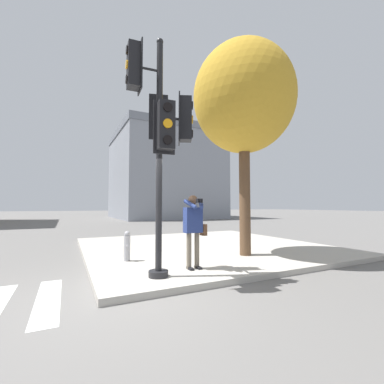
{
  "coord_description": "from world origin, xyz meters",
  "views": [
    {
      "loc": [
        -0.97,
        -4.68,
        1.55
      ],
      "look_at": [
        1.53,
        0.42,
        1.85
      ],
      "focal_mm": 24.0,
      "sensor_mm": 36.0,
      "label": 1
    }
  ],
  "objects_px": {
    "person_photographer": "(194,225)",
    "street_tree": "(244,99)",
    "fire_hydrant": "(127,246)",
    "traffic_signal_pole": "(160,123)"
  },
  "relations": [
    {
      "from": "fire_hydrant",
      "to": "traffic_signal_pole",
      "type": "bearing_deg",
      "value": -81.54
    },
    {
      "from": "person_photographer",
      "to": "street_tree",
      "type": "distance_m",
      "value": 4.2
    },
    {
      "from": "traffic_signal_pole",
      "to": "street_tree",
      "type": "xyz_separation_m",
      "value": [
        2.96,
        1.08,
        1.48
      ]
    },
    {
      "from": "person_photographer",
      "to": "street_tree",
      "type": "relative_size",
      "value": 0.26
    },
    {
      "from": "person_photographer",
      "to": "street_tree",
      "type": "height_order",
      "value": "street_tree"
    },
    {
      "from": "street_tree",
      "to": "fire_hydrant",
      "type": "height_order",
      "value": "street_tree"
    },
    {
      "from": "person_photographer",
      "to": "street_tree",
      "type": "bearing_deg",
      "value": 20.57
    },
    {
      "from": "traffic_signal_pole",
      "to": "street_tree",
      "type": "bearing_deg",
      "value": 20.0
    },
    {
      "from": "person_photographer",
      "to": "street_tree",
      "type": "xyz_separation_m",
      "value": [
        2.04,
        0.76,
        3.59
      ]
    },
    {
      "from": "street_tree",
      "to": "fire_hydrant",
      "type": "xyz_separation_m",
      "value": [
        -3.22,
        0.7,
        -4.2
      ]
    }
  ]
}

